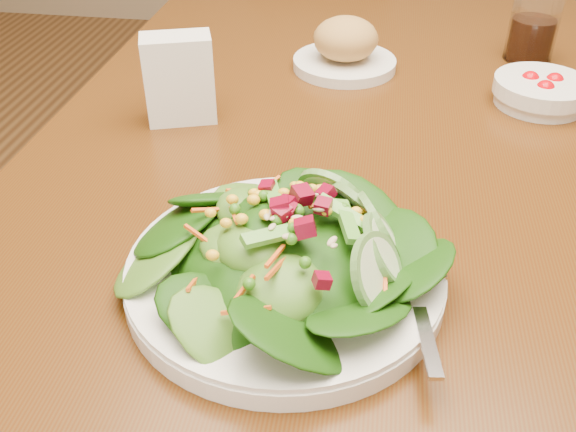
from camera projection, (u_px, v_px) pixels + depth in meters
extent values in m
cube|color=#452A0F|center=(371.00, 142.00, 0.89)|extent=(0.90, 1.40, 0.04)
cylinder|color=#442613|center=(223.00, 139.00, 1.67)|extent=(0.07, 0.07, 0.71)
cylinder|color=#442613|center=(532.00, 162.00, 1.57)|extent=(0.07, 0.07, 0.71)
cube|color=#442613|center=(330.00, 60.00, 1.98)|extent=(0.44, 0.44, 0.04)
cylinder|color=#442613|center=(387.00, 105.00, 2.20)|extent=(0.04, 0.04, 0.38)
cylinder|color=#442613|center=(292.00, 94.00, 2.27)|extent=(0.04, 0.04, 0.38)
cylinder|color=#442613|center=(370.00, 153.00, 1.93)|extent=(0.04, 0.04, 0.38)
cylinder|color=#442613|center=(263.00, 138.00, 2.01)|extent=(0.04, 0.04, 0.38)
cube|color=#442613|center=(318.00, 2.00, 1.70)|extent=(0.38, 0.07, 0.43)
cylinder|color=white|center=(285.00, 275.00, 0.62)|extent=(0.31, 0.31, 0.02)
ellipsoid|color=black|center=(285.00, 248.00, 0.60)|extent=(0.21, 0.21, 0.05)
cube|color=silver|center=(424.00, 300.00, 0.57)|extent=(0.05, 0.18, 0.01)
cylinder|color=white|center=(344.00, 64.00, 1.05)|extent=(0.17, 0.17, 0.02)
ellipsoid|color=#9E7740|center=(346.00, 38.00, 1.02)|extent=(0.10, 0.10, 0.07)
cylinder|color=white|center=(541.00, 92.00, 0.93)|extent=(0.14, 0.14, 0.04)
sphere|color=red|center=(554.00, 83.00, 0.93)|extent=(0.03, 0.03, 0.03)
sphere|color=red|center=(530.00, 81.00, 0.93)|extent=(0.03, 0.03, 0.03)
sphere|color=red|center=(545.00, 90.00, 0.91)|extent=(0.03, 0.03, 0.03)
cylinder|color=silver|center=(535.00, 19.00, 1.04)|extent=(0.08, 0.08, 0.14)
cylinder|color=black|center=(531.00, 39.00, 1.06)|extent=(0.07, 0.07, 0.07)
cube|color=white|center=(179.00, 79.00, 0.87)|extent=(0.10, 0.08, 0.12)
cube|color=white|center=(178.00, 73.00, 0.86)|extent=(0.09, 0.06, 0.10)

